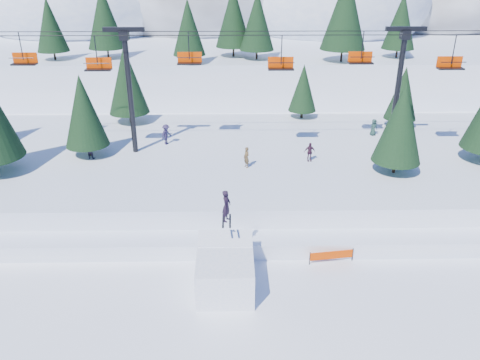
{
  "coord_description": "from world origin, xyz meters",
  "views": [
    {
      "loc": [
        -0.67,
        -19.85,
        17.03
      ],
      "look_at": [
        -0.2,
        6.0,
        5.2
      ],
      "focal_mm": 35.0,
      "sensor_mm": 36.0,
      "label": 1
    }
  ],
  "objects_px": {
    "jump_kicker": "(225,270)",
    "chairlift": "(256,71)",
    "banner_near": "(331,255)",
    "banner_far": "(423,236)"
  },
  "relations": [
    {
      "from": "chairlift",
      "to": "banner_near",
      "type": "distance_m",
      "value": 16.51
    },
    {
      "from": "banner_near",
      "to": "jump_kicker",
      "type": "bearing_deg",
      "value": -160.24
    },
    {
      "from": "chairlift",
      "to": "banner_far",
      "type": "xyz_separation_m",
      "value": [
        10.84,
        -11.2,
        -8.78
      ]
    },
    {
      "from": "banner_near",
      "to": "banner_far",
      "type": "bearing_deg",
      "value": 17.75
    },
    {
      "from": "jump_kicker",
      "to": "banner_near",
      "type": "xyz_separation_m",
      "value": [
        6.63,
        2.38,
        -0.69
      ]
    },
    {
      "from": "jump_kicker",
      "to": "banner_far",
      "type": "distance_m",
      "value": 14.01
    },
    {
      "from": "chairlift",
      "to": "banner_near",
      "type": "bearing_deg",
      "value": -72.42
    },
    {
      "from": "jump_kicker",
      "to": "chairlift",
      "type": "bearing_deg",
      "value": 81.28
    },
    {
      "from": "banner_far",
      "to": "jump_kicker",
      "type": "bearing_deg",
      "value": -161.24
    },
    {
      "from": "jump_kicker",
      "to": "chairlift",
      "type": "xyz_separation_m",
      "value": [
        2.41,
        15.7,
        8.09
      ]
    }
  ]
}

